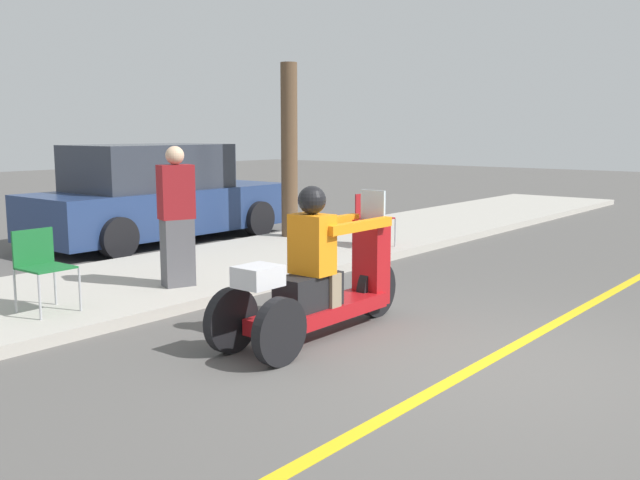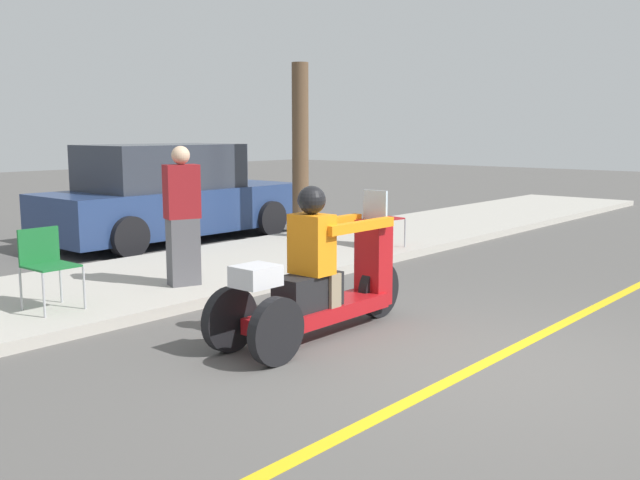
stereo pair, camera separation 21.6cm
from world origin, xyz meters
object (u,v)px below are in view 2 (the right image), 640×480
at_px(spectator_end_of_line, 182,219).
at_px(tree_trunk, 300,151).
at_px(folding_chair_curbside, 46,260).
at_px(parked_car_lot_center, 170,196).
at_px(folding_chair_set_back, 381,214).
at_px(motorcycle_trike, 320,283).

bearing_deg(spectator_end_of_line, tree_trunk, 23.11).
height_order(folding_chair_curbside, parked_car_lot_center, parked_car_lot_center).
distance_m(folding_chair_set_back, tree_trunk, 1.94).
bearing_deg(motorcycle_trike, tree_trunk, 44.36).
relative_size(motorcycle_trike, spectator_end_of_line, 1.46).
xyz_separation_m(spectator_end_of_line, parked_car_lot_center, (2.46, 3.47, -0.12)).
bearing_deg(parked_car_lot_center, folding_chair_set_back, -69.07).
bearing_deg(tree_trunk, folding_chair_set_back, -89.63).
relative_size(spectator_end_of_line, parked_car_lot_center, 0.35).
relative_size(motorcycle_trike, folding_chair_set_back, 2.90).
bearing_deg(motorcycle_trike, folding_chair_curbside, 118.98).
distance_m(folding_chair_curbside, folding_chair_set_back, 5.43).
bearing_deg(folding_chair_curbside, spectator_end_of_line, -5.49).
bearing_deg(folding_chair_set_back, parked_car_lot_center, 110.93).
height_order(folding_chair_curbside, folding_chair_set_back, same).
bearing_deg(folding_chair_curbside, tree_trunk, 15.14).
relative_size(motorcycle_trike, parked_car_lot_center, 0.51).
bearing_deg(folding_chair_set_back, folding_chair_curbside, 177.67).
xyz_separation_m(motorcycle_trike, tree_trunk, (4.04, 3.95, 1.07)).
height_order(spectator_end_of_line, folding_chair_curbside, spectator_end_of_line).
bearing_deg(tree_trunk, parked_car_lot_center, 125.93).
relative_size(folding_chair_curbside, parked_car_lot_center, 0.18).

